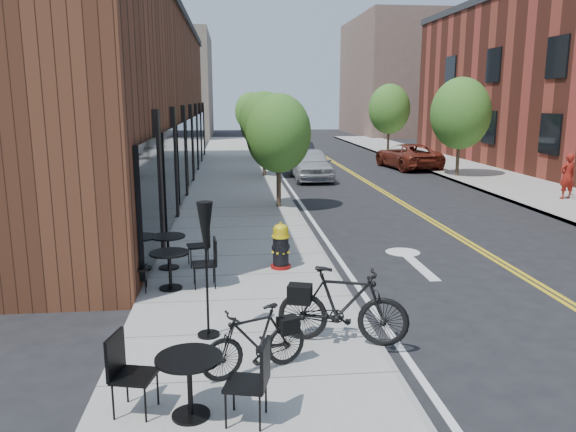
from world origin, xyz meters
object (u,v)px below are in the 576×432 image
parked_car_far (407,156)px  parked_car_c (284,145)px  fire_hydrant (281,246)px  bistro_set_a (190,378)px  parked_car_b (300,155)px  pedestrian (567,176)px  patio_umbrella (206,241)px  bistro_set_b (168,247)px  bicycle_right (343,306)px  parked_car_a (311,164)px  bicycle_left (255,340)px  bistro_set_c (170,265)px

parked_car_far → parked_car_c: bearing=-57.8°
fire_hydrant → bistro_set_a: size_ratio=0.55×
parked_car_b → pedestrian: pedestrian is taller
parked_car_c → pedestrian: (8.68, -17.88, 0.21)m
patio_umbrella → pedestrian: size_ratio=1.27×
bistro_set_b → parked_car_c: parked_car_c is taller
bicycle_right → parked_car_a: bearing=10.3°
parked_car_a → bicycle_left: bearing=-100.2°
fire_hydrant → pedestrian: 13.52m
bicycle_right → parked_car_a: size_ratio=0.45×
bicycle_right → patio_umbrella: patio_umbrella is taller
bistro_set_c → patio_umbrella: patio_umbrella is taller
bicycle_left → parked_car_c: (3.32, 30.13, 0.16)m
parked_car_c → pedestrian: 19.87m
bistro_set_a → bistro_set_c: 4.61m
bicycle_left → parked_car_a: parked_car_a is taller
patio_umbrella → parked_car_far: size_ratio=0.43×
bicycle_left → parked_car_a: (3.49, 19.04, 0.16)m
parked_car_c → bistro_set_a: bearing=-99.8°
patio_umbrella → pedestrian: bearing=40.9°
bistro_set_a → bistro_set_b: (-0.86, 5.94, -0.01)m
parked_car_far → bistro_set_a: bearing=59.8°
bistro_set_b → patio_umbrella: patio_umbrella is taller
parked_car_far → pedestrian: bearing=97.1°
bistro_set_a → parked_car_b: size_ratio=0.44×
patio_umbrella → bicycle_right: bearing=-13.2°
bistro_set_c → pedestrian: bearing=27.0°
parked_car_b → bicycle_left: bearing=-99.7°
bicycle_left → bicycle_right: 1.57m
bicycle_left → bistro_set_b: bearing=174.6°
bicycle_right → bistro_set_c: bearing=62.5°
bicycle_right → pedestrian: (10.66, 11.45, 0.24)m
bistro_set_b → parked_car_far: (11.00, 17.81, 0.08)m
bicycle_right → pedestrian: 15.65m
fire_hydrant → bistro_set_b: size_ratio=0.57×
bicycle_right → bistro_set_b: (-3.00, 4.15, -0.12)m
patio_umbrella → parked_car_b: bearing=79.4°
bistro_set_b → parked_car_far: bearing=46.3°
fire_hydrant → bistro_set_a: 5.92m
parked_car_a → parked_car_c: (-0.17, 11.09, -0.00)m
bistro_set_b → pedestrian: (13.66, 7.30, 0.36)m
bistro_set_b → parked_car_a: (5.14, 14.08, 0.15)m
bicycle_left → parked_car_far: size_ratio=0.32×
bistro_set_a → bicycle_right: bearing=53.6°
bistro_set_a → parked_car_a: bearing=91.6°
parked_car_a → parked_car_c: 11.09m
bicycle_right → bistro_set_b: size_ratio=1.10×
parked_car_a → fire_hydrant: bearing=-100.5°
bicycle_left → parked_car_b: (3.55, 23.77, 0.11)m
parked_car_b → bistro_set_c: bearing=-105.2°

